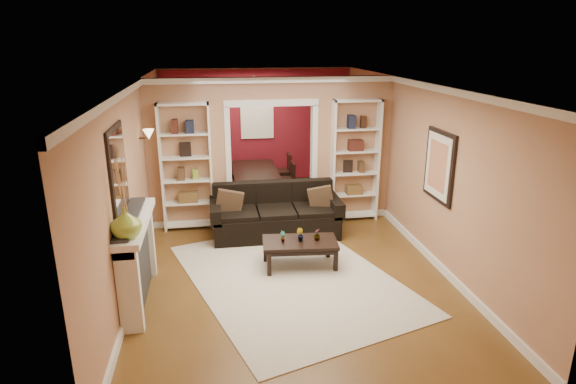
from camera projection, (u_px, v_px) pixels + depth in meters
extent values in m
plane|color=brown|center=(281.00, 245.00, 8.17)|extent=(8.00, 8.00, 0.00)
plane|color=white|center=(281.00, 83.00, 7.35)|extent=(8.00, 8.00, 0.00)
plane|color=tan|center=(257.00, 126.00, 11.52)|extent=(8.00, 0.00, 8.00)
plane|color=tan|center=(350.00, 289.00, 3.99)|extent=(8.00, 0.00, 8.00)
plane|color=tan|center=(137.00, 174.00, 7.42)|extent=(0.00, 8.00, 8.00)
plane|color=tan|center=(413.00, 163.00, 8.09)|extent=(0.00, 8.00, 8.00)
cube|color=tan|center=(272.00, 152.00, 8.89)|extent=(4.50, 0.15, 2.70)
cube|color=maroon|center=(257.00, 127.00, 11.50)|extent=(4.44, 0.04, 2.64)
cube|color=#8CA5CC|center=(257.00, 118.00, 11.39)|extent=(0.78, 0.03, 0.98)
cube|color=beige|center=(291.00, 278.00, 7.02)|extent=(3.64, 4.33, 0.01)
cube|color=black|center=(276.00, 211.00, 8.45)|extent=(2.28, 0.98, 0.89)
cube|color=#4F3722|center=(229.00, 203.00, 8.24)|extent=(0.45, 0.14, 0.45)
cube|color=#4F3722|center=(321.00, 199.00, 8.49)|extent=(0.44, 0.22, 0.42)
cube|color=black|center=(300.00, 254.00, 7.33)|extent=(1.17, 0.70, 0.43)
imported|color=#336626|center=(283.00, 236.00, 7.19)|extent=(0.11, 0.11, 0.18)
imported|color=#336626|center=(300.00, 235.00, 7.23)|extent=(0.14, 0.14, 0.20)
imported|color=#336626|center=(317.00, 234.00, 7.27)|extent=(0.12, 0.12, 0.17)
cube|color=white|center=(187.00, 168.00, 8.55)|extent=(0.90, 0.30, 2.30)
cube|color=white|center=(355.00, 161.00, 9.02)|extent=(0.90, 0.30, 2.30)
cube|color=white|center=(139.00, 261.00, 6.26)|extent=(0.32, 1.70, 1.16)
imported|color=#85A334|center=(126.00, 223.00, 5.46)|extent=(0.37, 0.37, 0.37)
cube|color=silver|center=(118.00, 171.00, 5.87)|extent=(0.03, 0.95, 1.10)
cube|color=#FFE0A5|center=(145.00, 136.00, 7.81)|extent=(0.18, 0.18, 0.22)
cube|color=black|center=(439.00, 166.00, 7.09)|extent=(0.04, 0.85, 1.05)
imported|color=black|center=(256.00, 182.00, 10.67)|extent=(1.74, 0.97, 0.61)
cube|color=black|center=(232.00, 183.00, 10.28)|extent=(0.51, 0.51, 0.78)
cube|color=black|center=(283.00, 180.00, 10.43)|extent=(0.54, 0.54, 0.82)
cube|color=black|center=(231.00, 174.00, 10.83)|extent=(0.49, 0.49, 0.88)
cube|color=black|center=(279.00, 172.00, 10.99)|extent=(0.56, 0.56, 0.88)
cube|color=#3F281C|center=(262.00, 105.00, 10.09)|extent=(0.50, 0.50, 0.30)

